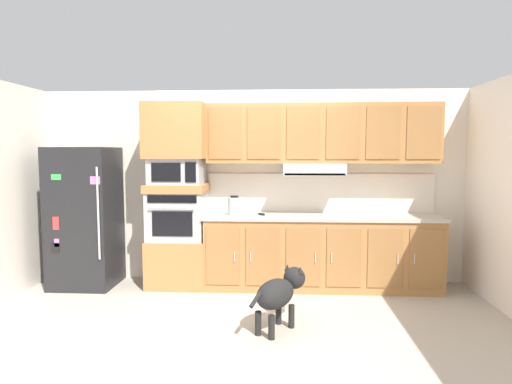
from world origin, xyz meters
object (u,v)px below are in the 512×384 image
Objects in this scene: refrigerator at (85,217)px; dog at (280,292)px; built_in_oven at (178,215)px; microwave at (177,171)px; electric_kettle at (234,206)px; screwdriver at (262,214)px.

dog is at bearing -26.99° from refrigerator.
built_in_oven is 0.56m from microwave.
microwave is at bearing -0.77° from built_in_oven.
refrigerator is 2.73× the size of microwave.
electric_kettle is 0.31× the size of dog.
screwdriver is at bearing -2.48° from microwave.
built_in_oven is 0.90× the size of dog.
screwdriver is at bearing -2.48° from built_in_oven.
screwdriver is 0.70× the size of electric_kettle.
microwave reaches higher than screwdriver.
built_in_oven is 1.09× the size of microwave.
dog is (1.30, -1.33, -1.09)m from microwave.
built_in_oven is 1.07m from screwdriver.
dog is at bearing -45.62° from built_in_oven.
refrigerator is 10.46× the size of screwdriver.
electric_kettle is 1.55m from dog.
refrigerator is at bearing -176.71° from microwave.
built_in_oven is 1.93m from dog.
refrigerator is at bearing -176.71° from built_in_oven.
built_in_oven is at bearing 179.23° from microwave.
microwave is at bearing 176.28° from electric_kettle.
microwave is at bearing 78.15° from dog.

